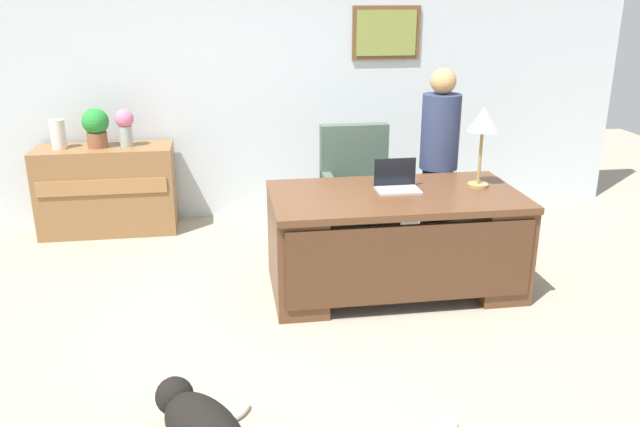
# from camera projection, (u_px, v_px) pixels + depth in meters

# --- Properties ---
(ground_plane) EXTENTS (12.00, 12.00, 0.00)m
(ground_plane) POSITION_uv_depth(u_px,v_px,m) (321.00, 333.00, 4.34)
(ground_plane) COLOR #9E937F
(back_wall) EXTENTS (7.00, 0.16, 2.70)m
(back_wall) POSITION_uv_depth(u_px,v_px,m) (282.00, 80.00, 6.33)
(back_wall) COLOR silver
(back_wall) RESTS_ON ground_plane
(desk) EXTENTS (1.85, 0.98, 0.77)m
(desk) POSITION_uv_depth(u_px,v_px,m) (395.00, 239.00, 4.85)
(desk) COLOR brown
(desk) RESTS_ON ground_plane
(credenza) EXTENTS (1.25, 0.50, 0.82)m
(credenza) POSITION_uv_depth(u_px,v_px,m) (107.00, 190.00, 6.07)
(credenza) COLOR olive
(credenza) RESTS_ON ground_plane
(armchair) EXTENTS (0.60, 0.59, 1.08)m
(armchair) POSITION_uv_depth(u_px,v_px,m) (357.00, 195.00, 5.66)
(armchair) COLOR #475B4C
(armchair) RESTS_ON ground_plane
(person_standing) EXTENTS (0.32, 0.32, 1.60)m
(person_standing) POSITION_uv_depth(u_px,v_px,m) (438.00, 162.00, 5.43)
(person_standing) COLOR #262323
(person_standing) RESTS_ON ground_plane
(dog_lying) EXTENTS (0.57, 0.71, 0.30)m
(dog_lying) POSITION_uv_depth(u_px,v_px,m) (201.00, 427.00, 3.16)
(dog_lying) COLOR black
(dog_lying) RESTS_ON ground_plane
(laptop) EXTENTS (0.32, 0.22, 0.22)m
(laptop) POSITION_uv_depth(u_px,v_px,m) (397.00, 182.00, 4.84)
(laptop) COLOR #B2B5BA
(laptop) RESTS_ON desk
(desk_lamp) EXTENTS (0.22, 0.22, 0.61)m
(desk_lamp) POSITION_uv_depth(u_px,v_px,m) (483.00, 124.00, 4.77)
(desk_lamp) COLOR #9E8447
(desk_lamp) RESTS_ON desk
(vase_with_flowers) EXTENTS (0.17, 0.17, 0.34)m
(vase_with_flowers) POSITION_uv_depth(u_px,v_px,m) (125.00, 125.00, 5.90)
(vase_with_flowers) COLOR #9FABA4
(vase_with_flowers) RESTS_ON credenza
(vase_empty) EXTENTS (0.13, 0.13, 0.27)m
(vase_empty) POSITION_uv_depth(u_px,v_px,m) (58.00, 134.00, 5.84)
(vase_empty) COLOR silver
(vase_empty) RESTS_ON credenza
(potted_plant) EXTENTS (0.24, 0.24, 0.36)m
(potted_plant) POSITION_uv_depth(u_px,v_px,m) (96.00, 126.00, 5.86)
(potted_plant) COLOR brown
(potted_plant) RESTS_ON credenza
(dog_toy_ball) EXTENTS (0.11, 0.11, 0.11)m
(dog_toy_ball) POSITION_uv_depth(u_px,v_px,m) (448.00, 424.00, 3.35)
(dog_toy_ball) COLOR beige
(dog_toy_ball) RESTS_ON ground_plane
(dog_toy_bone) EXTENTS (0.13, 0.16, 0.05)m
(dog_toy_bone) POSITION_uv_depth(u_px,v_px,m) (241.00, 412.00, 3.49)
(dog_toy_bone) COLOR beige
(dog_toy_bone) RESTS_ON ground_plane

